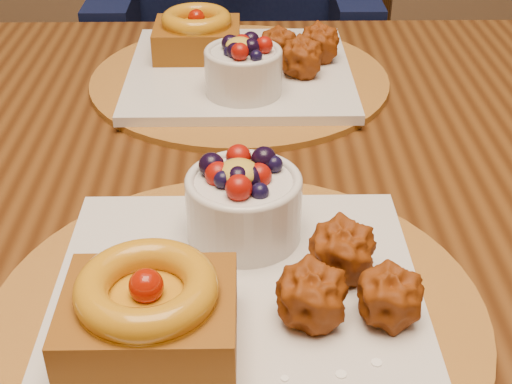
# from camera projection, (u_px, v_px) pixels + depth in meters

# --- Properties ---
(dining_table) EXTENTS (1.60, 0.90, 0.76)m
(dining_table) POSITION_uv_depth(u_px,v_px,m) (240.00, 230.00, 0.77)
(dining_table) COLOR #361B09
(dining_table) RESTS_ON ground
(place_setting_near) EXTENTS (0.38, 0.38, 0.09)m
(place_setting_near) POSITION_uv_depth(u_px,v_px,m) (233.00, 284.00, 0.54)
(place_setting_near) COLOR brown
(place_setting_near) RESTS_ON dining_table
(place_setting_far) EXTENTS (0.38, 0.38, 0.09)m
(place_setting_far) POSITION_uv_depth(u_px,v_px,m) (237.00, 65.00, 0.90)
(place_setting_far) COLOR brown
(place_setting_far) RESTS_ON dining_table
(chair_far) EXTENTS (0.58, 0.58, 0.96)m
(chair_far) POSITION_uv_depth(u_px,v_px,m) (266.00, 76.00, 1.49)
(chair_far) COLOR black
(chair_far) RESTS_ON ground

